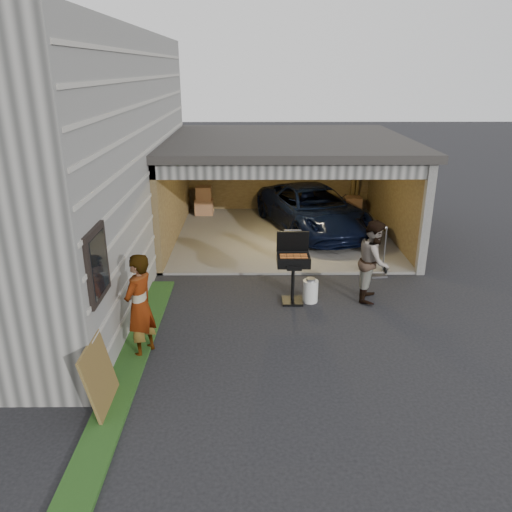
{
  "coord_description": "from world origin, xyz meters",
  "views": [
    {
      "loc": [
        -0.19,
        -7.64,
        4.71
      ],
      "look_at": [
        -0.11,
        1.77,
        1.15
      ],
      "focal_mm": 35.0,
      "sensor_mm": 36.0,
      "label": 1
    }
  ],
  "objects_px": {
    "propane_tank": "(310,291)",
    "plywood_panel": "(100,377)",
    "hand_truck": "(377,266)",
    "man": "(374,261)",
    "minivan": "(313,211)",
    "bbq_grill": "(293,263)",
    "woman": "(140,306)"
  },
  "relations": [
    {
      "from": "woman",
      "to": "hand_truck",
      "type": "relative_size",
      "value": 1.54
    },
    {
      "from": "plywood_panel",
      "to": "minivan",
      "type": "bearing_deg",
      "value": 64.25
    },
    {
      "from": "plywood_panel",
      "to": "bbq_grill",
      "type": "bearing_deg",
      "value": 49.01
    },
    {
      "from": "minivan",
      "to": "bbq_grill",
      "type": "height_order",
      "value": "bbq_grill"
    },
    {
      "from": "propane_tank",
      "to": "hand_truck",
      "type": "distance_m",
      "value": 2.29
    },
    {
      "from": "man",
      "to": "hand_truck",
      "type": "relative_size",
      "value": 1.46
    },
    {
      "from": "minivan",
      "to": "plywood_panel",
      "type": "distance_m",
      "value": 9.33
    },
    {
      "from": "propane_tank",
      "to": "plywood_panel",
      "type": "distance_m",
      "value": 4.96
    },
    {
      "from": "propane_tank",
      "to": "hand_truck",
      "type": "relative_size",
      "value": 0.4
    },
    {
      "from": "woman",
      "to": "minivan",
      "type": "bearing_deg",
      "value": 174.75
    },
    {
      "from": "minivan",
      "to": "bbq_grill",
      "type": "xyz_separation_m",
      "value": [
        -0.98,
        -4.86,
        0.24
      ]
    },
    {
      "from": "bbq_grill",
      "to": "hand_truck",
      "type": "distance_m",
      "value": 2.68
    },
    {
      "from": "propane_tank",
      "to": "hand_truck",
      "type": "xyz_separation_m",
      "value": [
        1.78,
        1.44,
        -0.01
      ]
    },
    {
      "from": "bbq_grill",
      "to": "propane_tank",
      "type": "bearing_deg",
      "value": 0.28
    },
    {
      "from": "plywood_panel",
      "to": "woman",
      "type": "bearing_deg",
      "value": 78.57
    },
    {
      "from": "hand_truck",
      "to": "man",
      "type": "bearing_deg",
      "value": -116.42
    },
    {
      "from": "man",
      "to": "woman",
      "type": "bearing_deg",
      "value": 133.41
    },
    {
      "from": "man",
      "to": "bbq_grill",
      "type": "bearing_deg",
      "value": 111.91
    },
    {
      "from": "woman",
      "to": "propane_tank",
      "type": "xyz_separation_m",
      "value": [
        3.16,
        2.06,
        -0.69
      ]
    },
    {
      "from": "bbq_grill",
      "to": "propane_tank",
      "type": "height_order",
      "value": "bbq_grill"
    },
    {
      "from": "minivan",
      "to": "woman",
      "type": "relative_size",
      "value": 2.57
    },
    {
      "from": "minivan",
      "to": "propane_tank",
      "type": "relative_size",
      "value": 9.86
    },
    {
      "from": "hand_truck",
      "to": "woman",
      "type": "bearing_deg",
      "value": -152.56
    },
    {
      "from": "propane_tank",
      "to": "bbq_grill",
      "type": "bearing_deg",
      "value": -179.72
    },
    {
      "from": "man",
      "to": "propane_tank",
      "type": "xyz_separation_m",
      "value": [
        -1.34,
        -0.13,
        -0.64
      ]
    },
    {
      "from": "man",
      "to": "plywood_panel",
      "type": "bearing_deg",
      "value": 144.9
    },
    {
      "from": "man",
      "to": "bbq_grill",
      "type": "height_order",
      "value": "man"
    },
    {
      "from": "bbq_grill",
      "to": "hand_truck",
      "type": "relative_size",
      "value": 1.25
    },
    {
      "from": "propane_tank",
      "to": "plywood_panel",
      "type": "height_order",
      "value": "plywood_panel"
    },
    {
      "from": "man",
      "to": "bbq_grill",
      "type": "xyz_separation_m",
      "value": [
        -1.72,
        -0.13,
        0.02
      ]
    },
    {
      "from": "woman",
      "to": "hand_truck",
      "type": "bearing_deg",
      "value": 148.54
    },
    {
      "from": "woman",
      "to": "propane_tank",
      "type": "bearing_deg",
      "value": 146.3
    }
  ]
}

